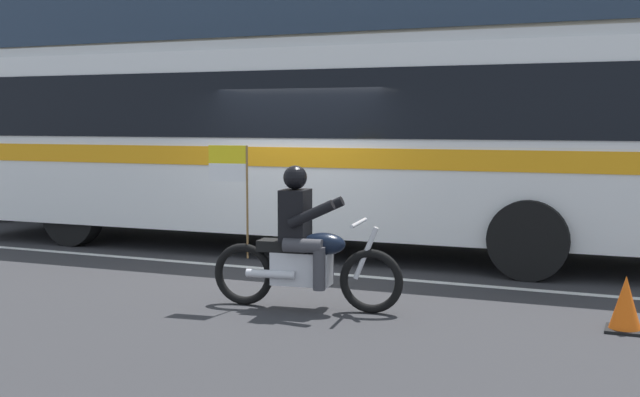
# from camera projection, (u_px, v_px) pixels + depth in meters

# --- Properties ---
(ground_plane) EXTENTS (60.00, 60.00, 0.00)m
(ground_plane) POSITION_uv_depth(u_px,v_px,m) (300.00, 263.00, 11.45)
(ground_plane) COLOR #2B2B2D
(sidewalk_curb) EXTENTS (28.00, 3.80, 0.15)m
(sidewalk_curb) POSITION_uv_depth(u_px,v_px,m) (403.00, 218.00, 16.12)
(sidewalk_curb) COLOR gray
(sidewalk_curb) RESTS_ON ground_plane
(lane_center_stripe) EXTENTS (26.60, 0.14, 0.01)m
(lane_center_stripe) POSITION_uv_depth(u_px,v_px,m) (282.00, 270.00, 10.90)
(lane_center_stripe) COLOR silver
(lane_center_stripe) RESTS_ON ground_plane
(transit_bus) EXTENTS (12.58, 2.90, 3.22)m
(transit_bus) POSITION_uv_depth(u_px,v_px,m) (318.00, 131.00, 12.45)
(transit_bus) COLOR white
(transit_bus) RESTS_ON ground_plane
(motorcycle_with_rider) EXTENTS (2.19, 0.67, 1.78)m
(motorcycle_with_rider) POSITION_uv_depth(u_px,v_px,m) (304.00, 248.00, 8.60)
(motorcycle_with_rider) COLOR black
(motorcycle_with_rider) RESTS_ON ground_plane
(fire_hydrant) EXTENTS (0.22, 0.30, 0.75)m
(fire_hydrant) POSITION_uv_depth(u_px,v_px,m) (638.00, 210.00, 13.67)
(fire_hydrant) COLOR gold
(fire_hydrant) RESTS_ON sidewalk_curb
(traffic_cone) EXTENTS (0.36, 0.36, 0.55)m
(traffic_cone) POSITION_uv_depth(u_px,v_px,m) (625.00, 305.00, 7.70)
(traffic_cone) COLOR #EA590F
(traffic_cone) RESTS_ON ground_plane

